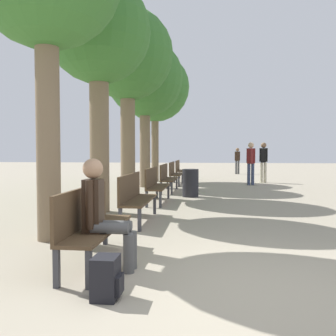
{
  "coord_description": "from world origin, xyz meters",
  "views": [
    {
      "loc": [
        -0.4,
        -3.71,
        1.39
      ],
      "look_at": [
        -1.29,
        4.18,
        1.03
      ],
      "focal_mm": 40.0,
      "sensor_mm": 36.0,
      "label": 1
    }
  ],
  "objects_px": {
    "bench_row_0": "(91,220)",
    "bench_row_5": "(180,168)",
    "bench_row_3": "(167,176)",
    "bench_row_2": "(155,183)",
    "tree_row_1": "(99,36)",
    "bench_row_1": "(135,194)",
    "tree_row_3": "(145,79)",
    "trash_bin": "(190,183)",
    "tree_row_4": "(155,88)",
    "pedestrian_far": "(237,159)",
    "backpack": "(106,278)",
    "pedestrian_mid": "(251,161)",
    "person_seated": "(103,211)",
    "bench_row_4": "(174,172)",
    "tree_row_2": "(127,57)",
    "pedestrian_near": "(263,160)"
  },
  "relations": [
    {
      "from": "backpack",
      "to": "tree_row_1",
      "type": "bearing_deg",
      "value": 107.42
    },
    {
      "from": "bench_row_2",
      "to": "tree_row_3",
      "type": "xyz_separation_m",
      "value": [
        -1.02,
        4.3,
        3.59
      ]
    },
    {
      "from": "pedestrian_near",
      "to": "trash_bin",
      "type": "distance_m",
      "value": 6.15
    },
    {
      "from": "bench_row_3",
      "to": "trash_bin",
      "type": "relative_size",
      "value": 2.22
    },
    {
      "from": "bench_row_4",
      "to": "tree_row_1",
      "type": "relative_size",
      "value": 0.36
    },
    {
      "from": "tree_row_1",
      "to": "tree_row_4",
      "type": "distance_m",
      "value": 8.6
    },
    {
      "from": "person_seated",
      "to": "trash_bin",
      "type": "relative_size",
      "value": 1.55
    },
    {
      "from": "tree_row_2",
      "to": "pedestrian_near",
      "type": "bearing_deg",
      "value": 48.81
    },
    {
      "from": "bench_row_0",
      "to": "bench_row_1",
      "type": "bearing_deg",
      "value": 90.0
    },
    {
      "from": "trash_bin",
      "to": "tree_row_4",
      "type": "bearing_deg",
      "value": 109.01
    },
    {
      "from": "bench_row_3",
      "to": "bench_row_5",
      "type": "xyz_separation_m",
      "value": [
        0.0,
        5.44,
        0.0
      ]
    },
    {
      "from": "tree_row_1",
      "to": "person_seated",
      "type": "height_order",
      "value": "tree_row_1"
    },
    {
      "from": "backpack",
      "to": "pedestrian_mid",
      "type": "distance_m",
      "value": 12.36
    },
    {
      "from": "tree_row_3",
      "to": "pedestrian_far",
      "type": "relative_size",
      "value": 3.58
    },
    {
      "from": "bench_row_3",
      "to": "bench_row_5",
      "type": "distance_m",
      "value": 5.44
    },
    {
      "from": "tree_row_3",
      "to": "tree_row_4",
      "type": "height_order",
      "value": "tree_row_4"
    },
    {
      "from": "person_seated",
      "to": "pedestrian_mid",
      "type": "relative_size",
      "value": 0.75
    },
    {
      "from": "bench_row_5",
      "to": "pedestrian_near",
      "type": "xyz_separation_m",
      "value": [
        3.79,
        -1.37,
        0.47
      ]
    },
    {
      "from": "bench_row_2",
      "to": "tree_row_1",
      "type": "distance_m",
      "value": 3.94
    },
    {
      "from": "tree_row_4",
      "to": "pedestrian_mid",
      "type": "distance_m",
      "value": 5.45
    },
    {
      "from": "person_seated",
      "to": "pedestrian_near",
      "type": "bearing_deg",
      "value": 74.09
    },
    {
      "from": "bench_row_5",
      "to": "tree_row_2",
      "type": "bearing_deg",
      "value": -98.47
    },
    {
      "from": "bench_row_4",
      "to": "bench_row_5",
      "type": "relative_size",
      "value": 1.0
    },
    {
      "from": "bench_row_1",
      "to": "trash_bin",
      "type": "xyz_separation_m",
      "value": [
        0.88,
        4.12,
        -0.12
      ]
    },
    {
      "from": "bench_row_2",
      "to": "bench_row_3",
      "type": "xyz_separation_m",
      "value": [
        0.0,
        2.72,
        0.0
      ]
    },
    {
      "from": "bench_row_0",
      "to": "backpack",
      "type": "bearing_deg",
      "value": -65.29
    },
    {
      "from": "tree_row_1",
      "to": "tree_row_3",
      "type": "height_order",
      "value": "tree_row_3"
    },
    {
      "from": "tree_row_2",
      "to": "tree_row_4",
      "type": "height_order",
      "value": "tree_row_4"
    },
    {
      "from": "tree_row_3",
      "to": "person_seated",
      "type": "relative_size",
      "value": 4.32
    },
    {
      "from": "bench_row_0",
      "to": "backpack",
      "type": "distance_m",
      "value": 1.26
    },
    {
      "from": "tree_row_1",
      "to": "trash_bin",
      "type": "relative_size",
      "value": 6.25
    },
    {
      "from": "bench_row_0",
      "to": "pedestrian_far",
      "type": "height_order",
      "value": "pedestrian_far"
    },
    {
      "from": "bench_row_3",
      "to": "bench_row_4",
      "type": "xyz_separation_m",
      "value": [
        0.0,
        2.72,
        0.0
      ]
    },
    {
      "from": "tree_row_3",
      "to": "pedestrian_far",
      "type": "xyz_separation_m",
      "value": [
        4.12,
        8.55,
        -3.22
      ]
    },
    {
      "from": "tree_row_1",
      "to": "trash_bin",
      "type": "xyz_separation_m",
      "value": [
        1.91,
        3.07,
        -3.54
      ]
    },
    {
      "from": "tree_row_1",
      "to": "person_seated",
      "type": "distance_m",
      "value": 5.35
    },
    {
      "from": "tree_row_4",
      "to": "backpack",
      "type": "distance_m",
      "value": 14.15
    },
    {
      "from": "pedestrian_near",
      "to": "bench_row_2",
      "type": "bearing_deg",
      "value": -119.21
    },
    {
      "from": "bench_row_4",
      "to": "pedestrian_far",
      "type": "xyz_separation_m",
      "value": [
        3.1,
        7.41,
        0.37
      ]
    },
    {
      "from": "bench_row_3",
      "to": "trash_bin",
      "type": "distance_m",
      "value": 1.59
    },
    {
      "from": "bench_row_0",
      "to": "bench_row_5",
      "type": "bearing_deg",
      "value": 90.0
    },
    {
      "from": "tree_row_3",
      "to": "pedestrian_far",
      "type": "height_order",
      "value": "tree_row_3"
    },
    {
      "from": "person_seated",
      "to": "pedestrian_mid",
      "type": "distance_m",
      "value": 11.59
    },
    {
      "from": "tree_row_2",
      "to": "bench_row_3",
      "type": "bearing_deg",
      "value": 54.56
    },
    {
      "from": "bench_row_0",
      "to": "pedestrian_far",
      "type": "distance_m",
      "value": 18.55
    },
    {
      "from": "tree_row_3",
      "to": "trash_bin",
      "type": "xyz_separation_m",
      "value": [
        1.91,
        -2.9,
        -3.71
      ]
    },
    {
      "from": "bench_row_0",
      "to": "bench_row_2",
      "type": "bearing_deg",
      "value": 90.0
    },
    {
      "from": "bench_row_2",
      "to": "pedestrian_far",
      "type": "xyz_separation_m",
      "value": [
        3.1,
        12.85,
        0.37
      ]
    },
    {
      "from": "tree_row_1",
      "to": "pedestrian_far",
      "type": "bearing_deg",
      "value": 74.14
    },
    {
      "from": "bench_row_4",
      "to": "pedestrian_far",
      "type": "distance_m",
      "value": 8.04
    }
  ]
}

